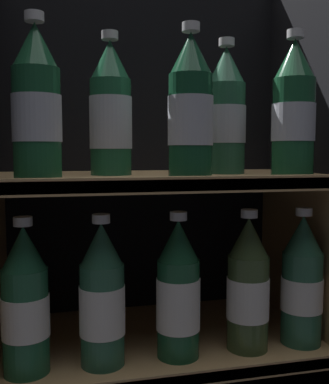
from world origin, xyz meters
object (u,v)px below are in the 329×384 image
Objects in this scene: bottle_upper_front_1 at (191,110)px; bottle_lower_front_3 at (248,288)px; bottle_upper_front_0 at (37,106)px; bottle_lower_front_4 at (302,283)px; bottle_upper_back_0 at (111,113)px; bottle_upper_back_1 at (226,115)px; bottle_lower_front_2 at (178,294)px; bottle_lower_front_0 at (25,304)px; bottle_lower_front_1 at (102,299)px; bottle_upper_front_2 at (293,112)px.

bottle_lower_front_3 is (0.11, -0.00, -0.30)m from bottle_upper_front_1.
bottle_lower_front_4 is (0.45, 0.00, -0.30)m from bottle_upper_front_0.
bottle_upper_back_0 is 0.21m from bottle_upper_back_1.
bottle_upper_back_0 is 0.33m from bottle_lower_front_2.
bottle_upper_front_0 and bottle_upper_back_0 have the same top height.
bottle_lower_front_3 is (0.34, 0.00, -0.30)m from bottle_upper_front_0.
bottle_upper_back_1 is 0.33m from bottle_lower_front_2.
bottle_upper_back_0 is (-0.12, 0.08, -0.00)m from bottle_upper_front_1.
bottle_upper_front_0 and bottle_upper_front_1 have the same top height.
bottle_upper_back_1 is at bearing 0.00° from bottle_upper_back_0.
bottle_upper_front_0 is 1.00× the size of bottle_upper_back_1.
bottle_upper_front_0 is at bearing -180.00° from bottle_upper_front_1.
bottle_lower_front_4 is (0.10, 0.00, 0.00)m from bottle_lower_front_3.
bottle_lower_front_0 is at bearing 180.00° from bottle_lower_front_3.
bottle_lower_front_1 and bottle_lower_front_2 have the same top height.
bottle_lower_front_1 is at bearing -180.00° from bottle_lower_front_4.
bottle_lower_front_2 is at bearing 180.00° from bottle_lower_front_3.
bottle_upper_front_0 is 1.00× the size of bottle_lower_front_0.
bottle_upper_front_1 is 1.00× the size of bottle_lower_front_2.
bottle_upper_front_0 is 0.37m from bottle_lower_front_2.
bottle_upper_front_1 is 1.00× the size of bottle_lower_front_4.
bottle_upper_back_1 reaches higher than bottle_lower_front_2.
bottle_lower_front_4 is (0.33, -0.08, -0.30)m from bottle_upper_back_0.
bottle_lower_front_3 is at bearing -0.00° from bottle_lower_front_2.
bottle_upper_back_0 is at bearing 160.13° from bottle_lower_front_3.
bottle_upper_front_1 is (0.24, 0.00, -0.00)m from bottle_upper_front_0.
bottle_upper_front_2 is 0.30m from bottle_lower_front_4.
bottle_lower_front_0 is 0.12m from bottle_lower_front_1.
bottle_upper_front_2 is 0.31m from bottle_upper_back_0.
bottle_lower_front_0 is at bearing -180.00° from bottle_lower_front_4.
bottle_upper_back_1 is at bearing 138.41° from bottle_upper_front_2.
bottle_upper_front_1 is at bearing 0.00° from bottle_lower_front_0.
bottle_upper_front_2 is 1.00× the size of bottle_lower_front_3.
bottle_upper_back_0 is at bearing 29.41° from bottle_lower_front_0.
bottle_lower_front_2 and bottle_lower_front_4 have the same top height.
bottle_upper_front_2 is 0.45m from bottle_lower_front_1.
bottle_upper_back_1 is at bearing 13.79° from bottle_upper_front_0.
bottle_upper_back_1 is 1.00× the size of bottle_lower_front_4.
bottle_lower_front_1 is 1.00× the size of bottle_lower_front_4.
bottle_lower_front_0 is 0.24m from bottle_lower_front_2.
bottle_lower_front_1 and bottle_lower_front_4 have the same top height.
bottle_upper_back_1 is (0.21, 0.00, 0.00)m from bottle_upper_back_0.
bottle_upper_back_0 is 1.00× the size of bottle_upper_back_1.
bottle_lower_front_0 is at bearing -150.59° from bottle_upper_back_0.
bottle_lower_front_2 is at bearing -39.10° from bottle_upper_back_0.
bottle_upper_front_0 is 1.00× the size of bottle_lower_front_1.
bottle_lower_front_1 is at bearing -107.84° from bottle_upper_back_0.
bottle_upper_back_1 is 0.47m from bottle_lower_front_0.
bottle_upper_front_1 is at bearing 180.00° from bottle_upper_front_2.
bottle_lower_front_2 is 0.12m from bottle_lower_front_3.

